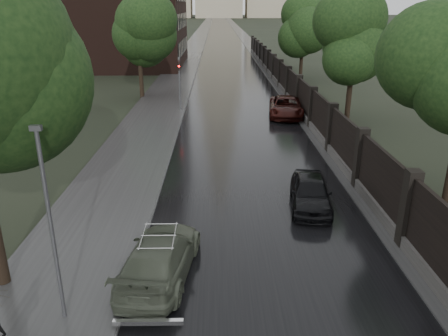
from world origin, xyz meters
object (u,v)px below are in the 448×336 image
lamp_post (51,227)px  volga_sedan (160,257)px  tree_left_far (138,35)px  tree_right_c (303,32)px  tree_right_b (354,47)px  traffic_light (180,79)px  car_right_near (311,192)px  car_right_far (286,107)px

lamp_post → volga_sedan: 3.55m
tree_left_far → lamp_post: bearing=-84.8°
tree_right_c → volga_sedan: tree_right_c is taller
tree_right_b → volga_sedan: size_ratio=1.57×
traffic_light → car_right_near: (6.41, -16.93, -1.75)m
tree_left_far → tree_right_c: bearing=32.8°
tree_right_b → volga_sedan: 21.86m
tree_right_b → car_right_near: 15.55m
car_right_near → lamp_post: bearing=-131.3°
tree_right_b → tree_right_c: bearing=90.0°
tree_right_b → tree_right_c: (0.00, 18.00, 0.00)m
tree_right_c → lamp_post: tree_right_c is taller
tree_left_far → tree_right_b: bearing=-27.3°
car_right_near → car_right_far: bearing=92.6°
tree_right_b → car_right_near: bearing=-111.1°
tree_right_c → volga_sedan: 38.34m
tree_left_far → lamp_post: size_ratio=1.45×
traffic_light → volga_sedan: traffic_light is taller
lamp_post → tree_right_b: bearing=57.8°
lamp_post → traffic_light: bearing=87.3°
lamp_post → car_right_near: size_ratio=1.35×
car_right_near → traffic_light: bearing=118.2°
tree_right_c → volga_sedan: bearing=-106.4°
volga_sedan → car_right_near: 7.06m
traffic_light → car_right_near: 18.19m
tree_right_b → car_right_near: tree_right_b is taller
lamp_post → traffic_light: size_ratio=1.28×
volga_sedan → car_right_near: volga_sedan is taller
tree_left_far → tree_right_b: size_ratio=1.05×
tree_left_far → tree_right_c: (15.50, 10.00, -0.29)m
car_right_near → car_right_far: size_ratio=0.75×
car_right_far → tree_left_far: bearing=155.0°
lamp_post → car_right_near: (7.51, 6.56, -2.03)m
tree_right_c → traffic_light: 19.26m
car_right_near → volga_sedan: bearing=-131.6°
tree_left_far → tree_right_c: size_ratio=1.05×
car_right_far → tree_right_c: bearing=82.4°
tree_right_c → car_right_near: (-5.39, -31.94, -4.31)m
lamp_post → car_right_far: size_ratio=1.01×
volga_sedan → car_right_far: bearing=-101.0°
tree_right_b → tree_left_far: bearing=152.7°
lamp_post → car_right_near: lamp_post is taller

